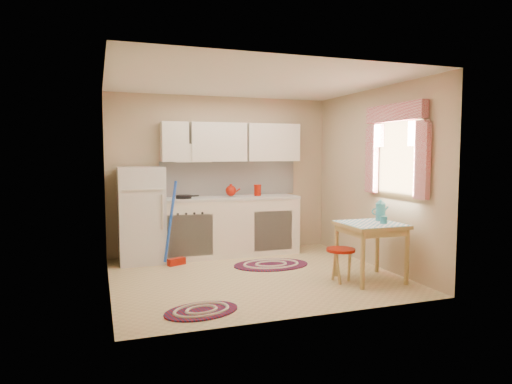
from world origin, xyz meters
The scene contains 14 objects.
room_shell centered at (0.16, 0.24, 1.60)m, with size 3.64×3.60×2.52m.
fridge centered at (-1.31, 1.25, 0.70)m, with size 0.65×0.60×1.40m, color silver.
broom centered at (-0.86, 0.90, 0.60)m, with size 0.28×0.12×1.20m, color blue, non-canonical shape.
base_cabinets centered at (-0.01, 1.30, 0.44)m, with size 2.25×0.60×0.88m, color white.
countertop centered at (-0.01, 1.30, 0.90)m, with size 2.27×0.62×0.04m, color beige.
frying_pan centered at (-0.68, 1.25, 0.94)m, with size 0.23×0.23×0.05m, color black.
red_kettle centered at (0.07, 1.30, 1.01)m, with size 0.19×0.17×0.19m, color #9B1305, non-canonical shape.
red_canister centered at (0.51, 1.30, 1.00)m, with size 0.11×0.11×0.16m, color #9B1305.
table centered at (1.32, -0.68, 0.36)m, with size 0.72×0.72×0.72m, color tan.
stool centered at (0.92, -0.63, 0.21)m, with size 0.36×0.36×0.42m, color #9B1305.
coffee_pot centered at (1.53, -0.56, 0.87)m, with size 0.15×0.13×0.31m, color teal, non-canonical shape.
mug centered at (1.43, -0.78, 0.77)m, with size 0.09×0.09×0.10m, color teal.
rug_center centered at (0.41, 0.44, 0.01)m, with size 1.08×0.72×0.02m, color maroon, non-canonical shape.
rug_left centered at (-0.95, -1.12, 0.01)m, with size 0.78×0.52×0.02m, color maroon, non-canonical shape.
Camera 1 is at (-1.90, -5.53, 1.59)m, focal length 32.00 mm.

